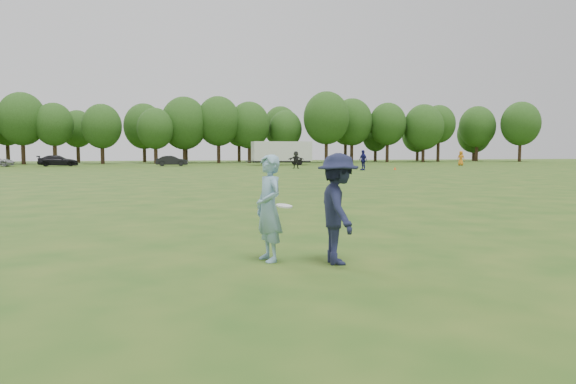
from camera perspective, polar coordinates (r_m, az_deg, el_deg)
name	(u,v)px	position (r m, az deg, el deg)	size (l,w,h in m)	color
ground	(257,263)	(8.59, -3.49, -7.89)	(200.00, 200.00, 0.00)	#224A14
thrower	(269,208)	(8.61, -2.15, -1.80)	(0.65, 0.43, 1.79)	#7EA9C3
defender	(338,209)	(8.43, 5.58, -1.86)	(1.18, 0.68, 1.82)	#1A1D39
player_far_b	(363,160)	(51.12, 8.33, 3.53)	(1.17, 0.49, 2.00)	navy
player_far_c	(461,158)	(70.88, 18.66, 3.57)	(0.95, 0.62, 1.93)	orange
player_far_d	(296,160)	(55.63, 0.89, 3.59)	(1.75, 0.56, 1.89)	black
car_d	(58,161)	(70.46, -24.20, 3.18)	(1.93, 4.74, 1.38)	black
car_f	(172,161)	(66.89, -12.78, 3.39)	(1.39, 3.99, 1.31)	black
field_cone	(395,168)	(53.11, 11.80, 2.60)	(0.28, 0.28, 0.30)	#F0430C
disc_in_play	(284,206)	(8.35, -0.43, -1.55)	(0.31, 0.31, 0.07)	white
cargo_trailer	(281,152)	(70.09, -0.73, 4.46)	(9.00, 2.75, 3.20)	white
treeline	(183,124)	(85.36, -11.55, 7.39)	(130.35, 18.39, 11.74)	#332114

